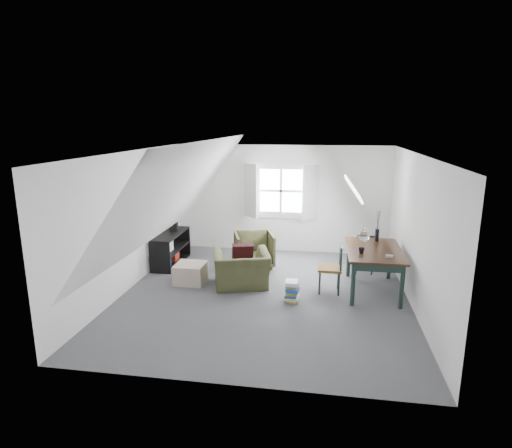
% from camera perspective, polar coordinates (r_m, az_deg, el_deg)
% --- Properties ---
extents(floor, '(5.50, 5.50, 0.00)m').
position_cam_1_polar(floor, '(7.75, 1.12, -9.36)').
color(floor, '#505055').
rests_on(floor, ground).
extents(ceiling, '(5.50, 5.50, 0.00)m').
position_cam_1_polar(ceiling, '(7.16, 1.21, 9.41)').
color(ceiling, white).
rests_on(ceiling, wall_back).
extents(wall_back, '(5.00, 0.00, 5.00)m').
position_cam_1_polar(wall_back, '(10.03, 3.36, 3.34)').
color(wall_back, white).
rests_on(wall_back, ground).
extents(wall_front, '(5.00, 0.00, 5.00)m').
position_cam_1_polar(wall_front, '(4.77, -3.48, -8.12)').
color(wall_front, white).
rests_on(wall_front, ground).
extents(wall_left, '(0.00, 5.50, 5.50)m').
position_cam_1_polar(wall_left, '(8.08, -16.67, 0.34)').
color(wall_left, white).
rests_on(wall_left, ground).
extents(wall_right, '(0.00, 5.50, 5.50)m').
position_cam_1_polar(wall_right, '(7.45, 20.59, -1.05)').
color(wall_right, white).
rests_on(wall_right, ground).
extents(slope_left, '(3.19, 5.50, 4.48)m').
position_cam_1_polar(slope_left, '(7.62, -10.47, 3.94)').
color(slope_left, white).
rests_on(slope_left, wall_left).
extents(slope_right, '(3.19, 5.50, 4.48)m').
position_cam_1_polar(slope_right, '(7.21, 13.51, 3.25)').
color(slope_right, white).
rests_on(slope_right, wall_right).
extents(dormer_window, '(1.71, 0.35, 1.30)m').
position_cam_1_polar(dormer_window, '(9.93, 3.33, 4.41)').
color(dormer_window, white).
rests_on(dormer_window, wall_back).
extents(skylight, '(0.35, 0.75, 0.47)m').
position_cam_1_polar(skylight, '(8.49, 12.88, 4.58)').
color(skylight, white).
rests_on(skylight, slope_right).
extents(armchair_near, '(1.23, 1.14, 0.66)m').
position_cam_1_polar(armchair_near, '(8.14, -1.97, -8.22)').
color(armchair_near, '#434426').
rests_on(armchair_near, floor).
extents(armchair_far, '(1.00, 1.01, 0.74)m').
position_cam_1_polar(armchair_far, '(9.19, -0.25, -5.64)').
color(armchair_far, '#434426').
rests_on(armchair_far, floor).
extents(throw_pillow, '(0.44, 0.32, 0.41)m').
position_cam_1_polar(throw_pillow, '(8.08, -1.80, -3.96)').
color(throw_pillow, black).
rests_on(throw_pillow, armchair_near).
extents(ottoman, '(0.56, 0.56, 0.37)m').
position_cam_1_polar(ottoman, '(8.33, -8.73, -6.49)').
color(ottoman, '#BBA692').
rests_on(ottoman, floor).
extents(dining_table, '(0.95, 1.59, 0.79)m').
position_cam_1_polar(dining_table, '(7.95, 15.44, -3.97)').
color(dining_table, black).
rests_on(dining_table, floor).
extents(demijohn, '(0.21, 0.21, 0.30)m').
position_cam_1_polar(demijohn, '(8.31, 14.19, -1.54)').
color(demijohn, silver).
rests_on(demijohn, dining_table).
extents(vase_twigs, '(0.08, 0.08, 0.59)m').
position_cam_1_polar(vase_twigs, '(8.43, 15.83, -1.35)').
color(vase_twigs, black).
rests_on(vase_twigs, dining_table).
extents(cup, '(0.14, 0.14, 0.10)m').
position_cam_1_polar(cup, '(7.61, 13.85, -3.83)').
color(cup, black).
rests_on(cup, dining_table).
extents(paper_box, '(0.12, 0.09, 0.04)m').
position_cam_1_polar(paper_box, '(7.52, 17.37, -4.13)').
color(paper_box, white).
rests_on(paper_box, dining_table).
extents(dining_chair_far, '(0.39, 0.39, 0.82)m').
position_cam_1_polar(dining_chair_far, '(8.97, 14.24, -3.67)').
color(dining_chair_far, brown).
rests_on(dining_chair_far, floor).
extents(dining_chair_near, '(0.41, 0.41, 0.88)m').
position_cam_1_polar(dining_chair_near, '(7.82, 10.05, -5.76)').
color(dining_chair_near, brown).
rests_on(dining_chair_near, floor).
extents(media_shelf, '(0.44, 1.33, 0.68)m').
position_cam_1_polar(media_shelf, '(9.41, -11.37, -3.48)').
color(media_shelf, black).
rests_on(media_shelf, floor).
extents(electronics_box, '(0.20, 0.25, 0.18)m').
position_cam_1_polar(electronics_box, '(9.56, -10.88, -0.39)').
color(electronics_box, black).
rests_on(electronics_box, media_shelf).
extents(magazine_stack, '(0.27, 0.32, 0.36)m').
position_cam_1_polar(magazine_stack, '(7.43, 4.81, -8.93)').
color(magazine_stack, '#B29933').
rests_on(magazine_stack, floor).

